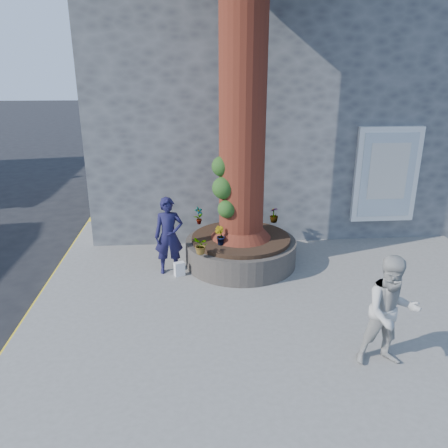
{
  "coord_description": "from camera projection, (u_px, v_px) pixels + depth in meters",
  "views": [
    {
      "loc": [
        -0.21,
        -6.4,
        3.97
      ],
      "look_at": [
        0.39,
        1.31,
        1.25
      ],
      "focal_mm": 35.0,
      "sensor_mm": 36.0,
      "label": 1
    }
  ],
  "objects": [
    {
      "name": "ground",
      "position": [
        207.0,
        320.0,
        7.35
      ],
      "size": [
        120.0,
        120.0,
        0.0
      ],
      "primitive_type": "plane",
      "color": "black",
      "rests_on": "ground"
    },
    {
      "name": "pavement",
      "position": [
        283.0,
        286.0,
        8.38
      ],
      "size": [
        9.0,
        8.0,
        0.12
      ],
      "primitive_type": "cube",
      "color": "slate",
      "rests_on": "ground"
    },
    {
      "name": "yellow_line",
      "position": [
        40.0,
        298.0,
        8.07
      ],
      "size": [
        0.1,
        30.0,
        0.01
      ],
      "primitive_type": "cube",
      "color": "yellow",
      "rests_on": "ground"
    },
    {
      "name": "stone_shop",
      "position": [
        278.0,
        99.0,
        13.26
      ],
      "size": [
        10.3,
        8.3,
        6.3
      ],
      "color": "#4C4E51",
      "rests_on": "ground"
    },
    {
      "name": "planter",
      "position": [
        241.0,
        250.0,
        9.16
      ],
      "size": [
        2.3,
        2.3,
        0.6
      ],
      "color": "black",
      "rests_on": "pavement"
    },
    {
      "name": "man",
      "position": [
        169.0,
        236.0,
        8.59
      ],
      "size": [
        0.59,
        0.4,
        1.56
      ],
      "primitive_type": "imported",
      "rotation": [
        0.0,
        0.0,
        0.05
      ],
      "color": "#151437",
      "rests_on": "pavement"
    },
    {
      "name": "woman",
      "position": [
        391.0,
        312.0,
        5.83
      ],
      "size": [
        0.8,
        0.63,
        1.6
      ],
      "primitive_type": "imported",
      "rotation": [
        0.0,
        0.0,
        -0.03
      ],
      "color": "#ADABA6",
      "rests_on": "pavement"
    },
    {
      "name": "shopping_bag",
      "position": [
        179.0,
        269.0,
        8.64
      ],
      "size": [
        0.23,
        0.18,
        0.28
      ],
      "primitive_type": "cube",
      "rotation": [
        0.0,
        0.0,
        0.36
      ],
      "color": "white",
      "rests_on": "pavement"
    },
    {
      "name": "plant_a",
      "position": [
        199.0,
        216.0,
        9.72
      ],
      "size": [
        0.25,
        0.24,
        0.4
      ],
      "primitive_type": "imported",
      "rotation": [
        0.0,
        0.0,
        0.65
      ],
      "color": "gray",
      "rests_on": "planter"
    },
    {
      "name": "plant_b",
      "position": [
        220.0,
        236.0,
        8.58
      ],
      "size": [
        0.28,
        0.28,
        0.37
      ],
      "primitive_type": "imported",
      "rotation": [
        0.0,
        0.0,
        2.44
      ],
      "color": "gray",
      "rests_on": "planter"
    },
    {
      "name": "plant_c",
      "position": [
        274.0,
        215.0,
        9.86
      ],
      "size": [
        0.26,
        0.26,
        0.35
      ],
      "primitive_type": "imported",
      "rotation": [
        0.0,
        0.0,
        3.58
      ],
      "color": "gray",
      "rests_on": "planter"
    },
    {
      "name": "plant_d",
      "position": [
        201.0,
        246.0,
        8.14
      ],
      "size": [
        0.36,
        0.38,
        0.34
      ],
      "primitive_type": "imported",
      "rotation": [
        0.0,
        0.0,
        5.05
      ],
      "color": "gray",
      "rests_on": "planter"
    }
  ]
}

